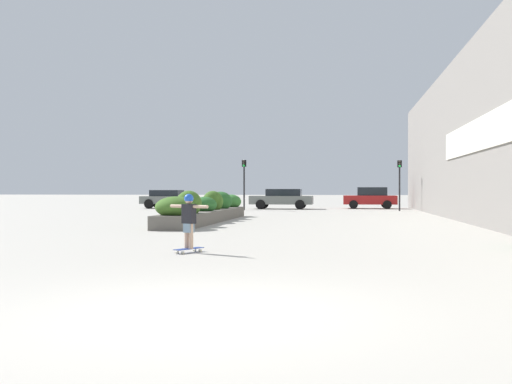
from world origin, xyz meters
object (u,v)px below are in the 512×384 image
skateboard (189,249)px  car_leftmost (168,198)px  skateboarder (189,215)px  car_center_left (370,198)px  traffic_light_left (244,176)px  car_rightmost (282,198)px  traffic_light_right (400,176)px  car_center_right (495,198)px

skateboard → car_leftmost: bearing=138.0°
skateboarder → car_center_left: 30.79m
car_leftmost → car_center_left: (14.73, 1.71, 0.07)m
skateboard → car_center_left: car_center_left is taller
traffic_light_left → skateboard: bearing=-82.7°
car_leftmost → traffic_light_left: (6.19, -2.94, 1.57)m
skateboarder → car_rightmost: (-1.04, 28.60, -0.04)m
traffic_light_right → traffic_light_left: bearing=-178.9°
skateboarder → car_rightmost: bearing=121.7°
skateboarder → car_center_right: (14.23, 31.68, -0.06)m
traffic_light_right → car_center_left: bearing=110.3°
car_rightmost → skateboard: bearing=-177.9°
car_leftmost → traffic_light_left: traffic_light_left is taller
skateboard → car_center_right: car_center_right is taller
car_leftmost → car_center_right: (23.71, 3.05, 0.02)m
car_rightmost → car_center_left: bearing=-74.5°
car_center_left → skateboard: bearing=170.2°
car_center_left → traffic_light_left: size_ratio=1.13×
car_center_left → traffic_light_left: 9.83m
car_center_right → traffic_light_right: 9.47m
car_center_left → car_center_right: (8.98, 1.34, -0.05)m
skateboarder → car_center_right: bearing=95.5°
car_center_left → traffic_light_right: size_ratio=1.16×
car_leftmost → car_center_left: car_center_left is taller
car_rightmost → car_center_right: bearing=-78.6°
skateboard → car_center_right: (14.23, 31.68, 0.68)m
car_center_left → car_center_right: car_center_left is taller
skateboard → traffic_light_right: 26.87m
car_rightmost → traffic_light_left: bearing=142.2°
skateboard → traffic_light_left: size_ratio=0.23×
car_rightmost → traffic_light_right: size_ratio=1.36×
skateboard → car_center_left: 30.80m
skateboarder → traffic_light_right: bearing=104.7°
car_center_right → car_rightmost: bearing=-78.6°
traffic_light_right → skateboarder: bearing=-104.9°
car_center_right → car_rightmost: size_ratio=1.06×
car_rightmost → traffic_light_left: traffic_light_left is taller
traffic_light_right → skateboard: bearing=-104.9°
car_center_left → car_center_right: bearing=-81.5°
car_center_left → car_rightmost: bearing=105.5°
skateboard → skateboarder: (0.00, -0.00, 0.74)m
skateboarder → car_leftmost: size_ratio=0.30×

